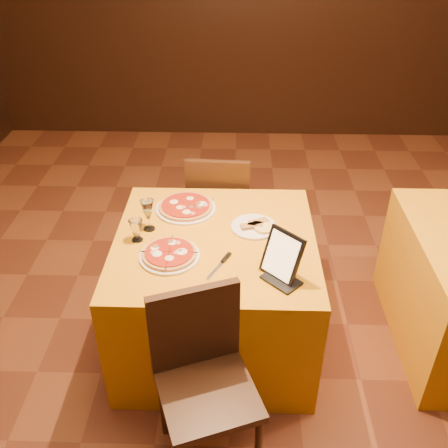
{
  "coord_description": "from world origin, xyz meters",
  "views": [
    {
      "loc": [
        -0.36,
        -1.9,
        2.32
      ],
      "look_at": [
        -0.42,
        0.29,
        0.86
      ],
      "focal_mm": 40.0,
      "sensor_mm": 36.0,
      "label": 1
    }
  ],
  "objects_px": {
    "chair_main_far": "(220,207)",
    "pizza_near": "(169,255)",
    "water_glass": "(136,230)",
    "chair_main_near": "(208,393)",
    "main_table": "(216,291)",
    "wine_glass": "(148,215)",
    "pizza_far": "(186,207)",
    "tablet": "(282,255)"
  },
  "relations": [
    {
      "from": "tablet",
      "to": "main_table",
      "type": "bearing_deg",
      "value": -176.85
    },
    {
      "from": "main_table",
      "to": "pizza_far",
      "type": "relative_size",
      "value": 3.09
    },
    {
      "from": "main_table",
      "to": "wine_glass",
      "type": "relative_size",
      "value": 5.79
    },
    {
      "from": "chair_main_near",
      "to": "pizza_near",
      "type": "xyz_separation_m",
      "value": [
        -0.23,
        0.61,
        0.31
      ]
    },
    {
      "from": "wine_glass",
      "to": "water_glass",
      "type": "height_order",
      "value": "wine_glass"
    },
    {
      "from": "chair_main_far",
      "to": "water_glass",
      "type": "bearing_deg",
      "value": 66.94
    },
    {
      "from": "pizza_far",
      "to": "tablet",
      "type": "height_order",
      "value": "tablet"
    },
    {
      "from": "pizza_far",
      "to": "water_glass",
      "type": "relative_size",
      "value": 2.74
    },
    {
      "from": "chair_main_near",
      "to": "wine_glass",
      "type": "relative_size",
      "value": 4.79
    },
    {
      "from": "chair_main_far",
      "to": "wine_glass",
      "type": "height_order",
      "value": "wine_glass"
    },
    {
      "from": "main_table",
      "to": "chair_main_far",
      "type": "relative_size",
      "value": 1.21
    },
    {
      "from": "main_table",
      "to": "chair_main_near",
      "type": "height_order",
      "value": "chair_main_near"
    },
    {
      "from": "pizza_near",
      "to": "wine_glass",
      "type": "height_order",
      "value": "wine_glass"
    },
    {
      "from": "main_table",
      "to": "pizza_far",
      "type": "xyz_separation_m",
      "value": [
        -0.19,
        0.29,
        0.39
      ]
    },
    {
      "from": "chair_main_near",
      "to": "pizza_near",
      "type": "bearing_deg",
      "value": 90.28
    },
    {
      "from": "chair_main_far",
      "to": "tablet",
      "type": "distance_m",
      "value": 1.23
    },
    {
      "from": "chair_main_near",
      "to": "pizza_near",
      "type": "relative_size",
      "value": 2.9
    },
    {
      "from": "chair_main_far",
      "to": "chair_main_near",
      "type": "bearing_deg",
      "value": 93.56
    },
    {
      "from": "main_table",
      "to": "pizza_near",
      "type": "bearing_deg",
      "value": -142.87
    },
    {
      "from": "pizza_near",
      "to": "pizza_far",
      "type": "height_order",
      "value": "same"
    },
    {
      "from": "wine_glass",
      "to": "tablet",
      "type": "xyz_separation_m",
      "value": [
        0.71,
        -0.38,
        0.03
      ]
    },
    {
      "from": "chair_main_near",
      "to": "water_glass",
      "type": "xyz_separation_m",
      "value": [
        -0.42,
        0.76,
        0.36
      ]
    },
    {
      "from": "pizza_far",
      "to": "water_glass",
      "type": "xyz_separation_m",
      "value": [
        -0.23,
        -0.32,
        0.05
      ]
    },
    {
      "from": "main_table",
      "to": "chair_main_far",
      "type": "distance_m",
      "value": 0.81
    },
    {
      "from": "water_glass",
      "to": "chair_main_far",
      "type": "bearing_deg",
      "value": 63.38
    },
    {
      "from": "chair_main_near",
      "to": "pizza_near",
      "type": "distance_m",
      "value": 0.72
    },
    {
      "from": "pizza_far",
      "to": "wine_glass",
      "type": "distance_m",
      "value": 0.29
    },
    {
      "from": "pizza_far",
      "to": "tablet",
      "type": "xyz_separation_m",
      "value": [
        0.52,
        -0.59,
        0.1
      ]
    },
    {
      "from": "wine_glass",
      "to": "water_glass",
      "type": "xyz_separation_m",
      "value": [
        -0.05,
        -0.11,
        -0.03
      ]
    },
    {
      "from": "chair_main_near",
      "to": "wine_glass",
      "type": "bearing_deg",
      "value": 93.09
    },
    {
      "from": "pizza_near",
      "to": "water_glass",
      "type": "distance_m",
      "value": 0.25
    },
    {
      "from": "chair_main_far",
      "to": "water_glass",
      "type": "height_order",
      "value": "chair_main_far"
    },
    {
      "from": "wine_glass",
      "to": "main_table",
      "type": "bearing_deg",
      "value": -12.45
    },
    {
      "from": "main_table",
      "to": "chair_main_far",
      "type": "xyz_separation_m",
      "value": [
        0.0,
        0.81,
        0.08
      ]
    },
    {
      "from": "tablet",
      "to": "chair_main_near",
      "type": "bearing_deg",
      "value": -80.35
    },
    {
      "from": "pizza_far",
      "to": "chair_main_far",
      "type": "bearing_deg",
      "value": 70.12
    },
    {
      "from": "chair_main_far",
      "to": "pizza_far",
      "type": "height_order",
      "value": "chair_main_far"
    },
    {
      "from": "chair_main_far",
      "to": "pizza_near",
      "type": "distance_m",
      "value": 1.06
    },
    {
      "from": "chair_main_far",
      "to": "pizza_near",
      "type": "xyz_separation_m",
      "value": [
        -0.23,
        -0.98,
        0.31
      ]
    },
    {
      "from": "main_table",
      "to": "pizza_near",
      "type": "relative_size",
      "value": 3.5
    },
    {
      "from": "main_table",
      "to": "water_glass",
      "type": "distance_m",
      "value": 0.61
    },
    {
      "from": "chair_main_near",
      "to": "chair_main_far",
      "type": "distance_m",
      "value": 1.59
    }
  ]
}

